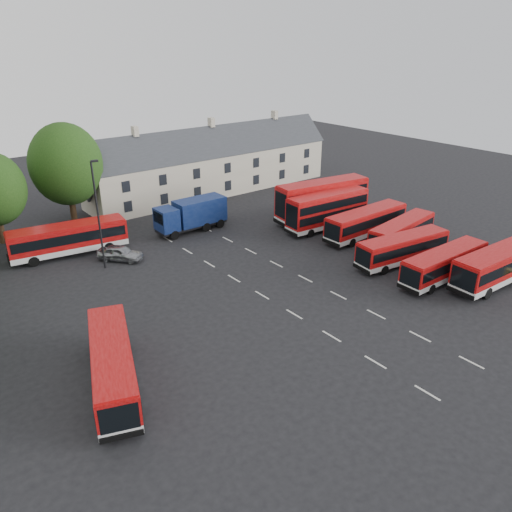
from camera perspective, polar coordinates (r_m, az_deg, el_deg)
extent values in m
plane|color=black|center=(40.63, 2.49, -5.54)|extent=(140.00, 140.00, 0.00)
cube|color=beige|center=(33.19, 19.00, -14.57)|extent=(0.15, 1.80, 0.01)
cube|color=beige|center=(34.91, 13.49, -11.71)|extent=(0.15, 1.80, 0.01)
cube|color=beige|center=(36.98, 8.64, -9.05)|extent=(0.15, 1.80, 0.01)
cube|color=beige|center=(39.35, 4.40, -6.64)|extent=(0.15, 1.80, 0.01)
cube|color=beige|center=(41.97, 0.70, -4.49)|extent=(0.15, 1.80, 0.01)
cube|color=beige|center=(44.79, -2.53, -2.59)|extent=(0.15, 1.80, 0.01)
cube|color=beige|center=(47.78, -5.36, -0.91)|extent=(0.15, 1.80, 0.01)
cube|color=beige|center=(50.91, -7.84, 0.57)|extent=(0.15, 1.80, 0.01)
cube|color=beige|center=(54.16, -10.04, 1.88)|extent=(0.15, 1.80, 0.01)
cube|color=beige|center=(36.88, 23.40, -11.09)|extent=(0.15, 1.80, 0.01)
cube|color=beige|center=(38.43, 18.24, -8.72)|extent=(0.15, 1.80, 0.01)
cube|color=beige|center=(40.33, 13.57, -6.50)|extent=(0.15, 1.80, 0.01)
cube|color=beige|center=(42.51, 9.39, -4.45)|extent=(0.15, 1.80, 0.01)
cube|color=beige|center=(44.95, 5.66, -2.59)|extent=(0.15, 1.80, 0.01)
cube|color=beige|center=(47.59, 2.34, -0.92)|extent=(0.15, 1.80, 0.01)
cube|color=beige|center=(50.42, -0.62, 0.57)|extent=(0.15, 1.80, 0.01)
cube|color=beige|center=(53.39, -3.26, 1.89)|extent=(0.15, 1.80, 0.01)
cube|color=beige|center=(56.50, -5.61, 3.08)|extent=(0.15, 1.80, 0.01)
cylinder|color=black|center=(58.32, -27.20, 2.97)|extent=(0.70, 0.70, 3.50)
cylinder|color=black|center=(60.93, -20.23, 5.33)|extent=(0.70, 0.70, 4.20)
ellipsoid|color=#18350E|center=(59.69, -20.89, 9.76)|extent=(7.92, 7.92, 9.11)
cube|color=beige|center=(69.98, -4.93, 9.54)|extent=(35.00, 7.00, 5.50)
cube|color=#2D3035|center=(69.35, -5.01, 11.74)|extent=(35.70, 7.13, 7.13)
cube|color=beige|center=(63.33, -13.67, 13.68)|extent=(0.60, 0.90, 1.20)
cube|color=beige|center=(68.64, -5.13, 14.98)|extent=(0.60, 0.90, 1.20)
cube|color=beige|center=(75.20, 2.13, 15.82)|extent=(0.60, 0.90, 1.20)
cube|color=silver|center=(48.71, 26.03, -1.86)|extent=(11.37, 3.16, 0.56)
cube|color=#A1090A|center=(48.22, 26.29, -0.49)|extent=(11.37, 3.16, 1.99)
cube|color=black|center=(48.20, 26.31, -0.44)|extent=(10.93, 3.19, 0.97)
cube|color=#A1090A|center=(47.84, 26.52, 0.65)|extent=(11.14, 3.04, 0.12)
cylinder|color=black|center=(45.42, 24.92, -3.87)|extent=(1.04, 0.34, 1.02)
cylinder|color=black|center=(52.28, 26.87, -0.68)|extent=(1.04, 0.34, 1.02)
cube|color=silver|center=(47.31, 20.59, -1.77)|extent=(9.87, 2.43, 0.49)
cube|color=#A1090A|center=(46.87, 20.78, -0.54)|extent=(9.87, 2.43, 1.74)
cube|color=black|center=(46.85, 20.79, -0.49)|extent=(9.48, 2.48, 0.85)
cube|color=#A1090A|center=(46.52, 20.94, 0.49)|extent=(9.67, 2.34, 0.11)
cylinder|color=black|center=(44.49, 19.38, -3.58)|extent=(0.90, 0.27, 0.89)
cylinder|color=black|center=(50.38, 21.57, -0.67)|extent=(0.90, 0.27, 0.89)
cube|color=silver|center=(49.45, 16.30, -0.06)|extent=(10.09, 3.62, 0.49)
cube|color=#A1090A|center=(49.02, 16.45, 1.14)|extent=(10.09, 3.62, 1.75)
cube|color=black|center=(49.00, 16.45, 1.19)|extent=(9.70, 3.62, 0.85)
cube|color=#A1090A|center=(48.69, 16.57, 2.14)|extent=(9.88, 3.50, 0.11)
cylinder|color=black|center=(46.79, 14.43, -1.56)|extent=(0.92, 0.38, 0.90)
cylinder|color=black|center=(52.36, 17.90, 0.79)|extent=(0.92, 0.38, 0.90)
cube|color=silver|center=(53.60, 16.22, 1.81)|extent=(9.94, 3.52, 0.49)
cube|color=#A1090A|center=(53.22, 16.36, 2.92)|extent=(9.94, 3.52, 1.72)
cube|color=black|center=(53.20, 16.36, 2.96)|extent=(9.56, 3.52, 0.84)
cube|color=#A1090A|center=(52.92, 16.47, 3.83)|extent=(9.73, 3.41, 0.11)
cylinder|color=black|center=(50.70, 15.49, 0.32)|extent=(0.91, 0.37, 0.88)
cylinder|color=black|center=(56.72, 16.82, 2.69)|extent=(0.91, 0.37, 0.88)
cube|color=silver|center=(55.17, 12.38, 2.92)|extent=(10.63, 2.50, 0.53)
cube|color=#A1090A|center=(54.76, 12.49, 4.10)|extent=(10.63, 2.50, 1.88)
cube|color=black|center=(54.74, 12.49, 4.15)|extent=(10.21, 2.56, 0.92)
cube|color=#A1090A|center=(54.44, 12.58, 5.08)|extent=(10.42, 2.40, 0.12)
cylinder|color=black|center=(52.15, 10.89, 1.50)|extent=(0.97, 0.28, 0.96)
cylinder|color=black|center=(58.42, 13.66, 3.70)|extent=(0.97, 0.28, 0.96)
cube|color=silver|center=(56.76, 8.08, 3.81)|extent=(10.24, 3.08, 0.50)
cube|color=#A1090A|center=(56.18, 8.18, 5.52)|extent=(10.24, 3.08, 3.07)
cube|color=black|center=(56.37, 8.15, 4.95)|extent=(9.85, 3.10, 0.87)
cube|color=#A1090A|center=(55.71, 8.28, 7.07)|extent=(10.03, 2.97, 0.11)
cylinder|color=black|center=(54.11, 6.22, 2.61)|extent=(0.94, 0.33, 0.92)
cylinder|color=black|center=(59.65, 9.74, 4.44)|extent=(0.94, 0.33, 0.92)
cube|color=black|center=(56.00, 8.22, 6.10)|extent=(9.85, 3.10, 0.87)
cube|color=silver|center=(59.37, 7.48, 4.84)|extent=(11.71, 4.33, 0.57)
cube|color=#A1090A|center=(58.74, 7.58, 6.71)|extent=(11.71, 4.33, 3.48)
cube|color=black|center=(58.94, 7.55, 6.09)|extent=(11.26, 4.32, 0.99)
cube|color=#A1090A|center=(58.25, 7.68, 8.40)|extent=(11.46, 4.19, 0.12)
cylinder|color=black|center=(56.52, 5.18, 3.66)|extent=(1.07, 0.45, 1.04)
cylinder|color=black|center=(62.49, 9.53, 5.41)|extent=(1.07, 0.45, 1.04)
cube|color=black|center=(58.55, 7.62, 7.35)|extent=(11.26, 4.32, 0.99)
cube|color=silver|center=(32.78, -15.90, -13.07)|extent=(5.69, 10.52, 0.52)
cube|color=#A1090A|center=(32.10, -16.14, -11.39)|extent=(5.69, 10.52, 1.83)
cube|color=black|center=(32.08, -16.15, -11.32)|extent=(5.61, 10.15, 0.89)
cube|color=#A1090A|center=(31.57, -16.34, -9.96)|extent=(5.53, 10.29, 0.11)
cylinder|color=black|center=(30.33, -13.30, -16.82)|extent=(0.56, 0.97, 0.94)
cylinder|color=black|center=(35.67, -17.96, -10.54)|extent=(0.56, 0.97, 0.94)
cube|color=silver|center=(52.63, -20.49, 0.92)|extent=(11.31, 4.11, 0.55)
cube|color=#A1090A|center=(52.18, -20.69, 2.19)|extent=(11.31, 4.11, 1.96)
cube|color=black|center=(52.17, -20.70, 2.25)|extent=(10.88, 4.11, 0.95)
cube|color=#A1090A|center=(51.84, -20.85, 3.25)|extent=(11.07, 3.98, 0.12)
cylinder|color=black|center=(51.34, -24.05, -0.58)|extent=(1.04, 0.43, 1.01)
cylinder|color=black|center=(54.33, -17.05, 1.80)|extent=(1.04, 0.43, 1.01)
cube|color=black|center=(55.99, -7.37, 3.50)|extent=(8.03, 2.20, 0.30)
cube|color=#0E1E51|center=(54.18, -10.17, 4.14)|extent=(2.02, 2.52, 2.40)
cube|color=black|center=(53.66, -11.09, 4.28)|extent=(0.12, 2.13, 1.20)
cube|color=#0E1E51|center=(56.05, -6.44, 5.20)|extent=(5.73, 2.55, 2.70)
cylinder|color=black|center=(53.85, -9.29, 2.37)|extent=(1.00, 0.29, 1.00)
cylinder|color=black|center=(58.44, -5.38, 4.32)|extent=(1.00, 0.29, 1.00)
imported|color=#9A9CA1|center=(49.84, -15.25, 0.33)|extent=(4.17, 4.49, 1.49)
cylinder|color=black|center=(47.07, -17.57, 4.27)|extent=(0.18, 0.18, 10.09)
cube|color=black|center=(45.77, -17.98, 10.29)|extent=(0.65, 0.38, 0.18)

